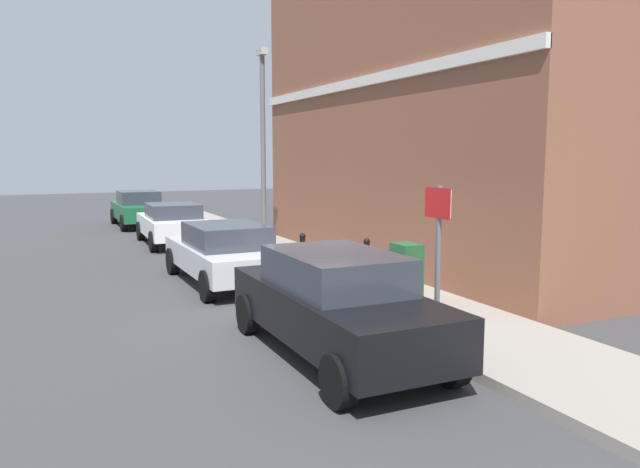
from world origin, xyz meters
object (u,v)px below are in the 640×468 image
object	(u,v)px
bollard_near_cabinet	(367,261)
car_black	(336,303)
car_white	(172,223)
street_sign	(438,240)
bollard_far_kerb	(303,255)
lamppost	(263,140)
car_green	(139,208)
car_silver	(225,252)
utility_cabinet	(406,277)

from	to	relation	value
bollard_near_cabinet	car_black	bearing A→B (deg)	-125.68
car_white	street_sign	world-z (taller)	street_sign
car_black	bollard_far_kerb	xyz separation A→B (m)	(1.42, 4.49, -0.08)
bollard_far_kerb	lamppost	xyz separation A→B (m)	(0.76, 4.59, 2.60)
car_green	street_sign	bearing A→B (deg)	-175.85
street_sign	lamppost	bearing A→B (deg)	85.47
car_silver	utility_cabinet	world-z (taller)	car_silver
lamppost	utility_cabinet	bearing A→B (deg)	-89.82
car_green	car_silver	bearing A→B (deg)	179.64
car_black	car_green	size ratio (longest dim) A/B	1.08
street_sign	utility_cabinet	bearing A→B (deg)	68.74
utility_cabinet	lamppost	bearing A→B (deg)	90.18
bollard_near_cabinet	street_sign	bearing A→B (deg)	-103.54
car_black	car_green	xyz separation A→B (m)	(-0.08, 17.75, -0.05)
car_black	street_sign	world-z (taller)	street_sign
car_silver	car_green	bearing A→B (deg)	-0.55
car_black	car_silver	xyz separation A→B (m)	(-0.04, 5.51, -0.07)
car_white	utility_cabinet	xyz separation A→B (m)	(2.08, -10.52, -0.03)
bollard_far_kerb	street_sign	xyz separation A→B (m)	(0.00, -4.93, 0.96)
car_silver	utility_cabinet	bearing A→B (deg)	-151.26
car_silver	lamppost	size ratio (longest dim) A/B	0.75
car_green	bollard_near_cabinet	size ratio (longest dim) A/B	3.90
car_white	car_green	xyz separation A→B (m)	(-0.20, 5.67, 0.03)
car_black	street_sign	bearing A→B (deg)	-107.39
car_silver	bollard_near_cabinet	distance (m)	3.28
utility_cabinet	bollard_near_cabinet	size ratio (longest dim) A/B	1.11
car_silver	car_white	xyz separation A→B (m)	(0.16, 6.57, -0.01)
bollard_near_cabinet	street_sign	world-z (taller)	street_sign
car_black	car_white	world-z (taller)	car_black
car_green	bollard_near_cabinet	world-z (taller)	car_green
street_sign	car_white	bearing A→B (deg)	95.93
car_white	bollard_far_kerb	world-z (taller)	car_white
utility_cabinet	street_sign	xyz separation A→B (m)	(-0.78, -2.00, 0.98)
car_silver	bollard_near_cabinet	world-z (taller)	car_silver
bollard_near_cabinet	street_sign	size ratio (longest dim) A/B	0.45
street_sign	lamppost	distance (m)	9.69
car_green	utility_cabinet	world-z (taller)	car_green
bollard_near_cabinet	lamppost	distance (m)	6.43
lamppost	bollard_far_kerb	bearing A→B (deg)	-99.37
utility_cabinet	street_sign	distance (m)	2.36
car_white	car_silver	bearing A→B (deg)	179.77
car_black	utility_cabinet	size ratio (longest dim) A/B	3.80
car_green	street_sign	size ratio (longest dim) A/B	1.76
utility_cabinet	lamppost	distance (m)	7.97
car_silver	utility_cabinet	distance (m)	4.54
street_sign	car_black	bearing A→B (deg)	162.67
car_green	utility_cabinet	distance (m)	16.35
car_silver	bollard_far_kerb	xyz separation A→B (m)	(1.46, -1.02, -0.01)
car_black	car_silver	world-z (taller)	car_black
car_black	lamppost	xyz separation A→B (m)	(2.17, 9.08, 2.51)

